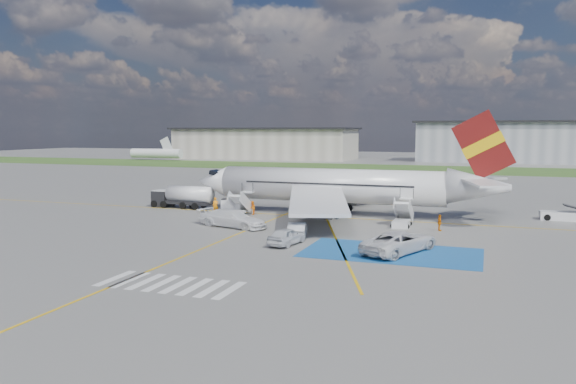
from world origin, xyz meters
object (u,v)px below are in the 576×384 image
at_px(fuel_tanker, 183,199).
at_px(car_silver_b, 297,229).
at_px(gpu_cart, 232,207).
at_px(van_white_a, 400,238).
at_px(car_silver_a, 286,236).
at_px(van_white_b, 232,216).
at_px(airliner, 343,186).
at_px(belt_loader, 568,216).

xyz_separation_m(fuel_tanker, car_silver_b, (19.83, -13.64, -0.44)).
relative_size(gpu_cart, car_silver_b, 0.57).
relative_size(car_silver_b, van_white_a, 0.72).
bearing_deg(fuel_tanker, car_silver_a, -37.44).
bearing_deg(van_white_b, car_silver_a, -113.99).
bearing_deg(car_silver_b, van_white_b, -34.83).
height_order(airliner, fuel_tanker, airliner).
distance_m(gpu_cart, van_white_b, 8.48).
distance_m(airliner, belt_loader, 24.52).
distance_m(car_silver_b, van_white_b, 8.55).
bearing_deg(fuel_tanker, van_white_b, -38.82).
xyz_separation_m(van_white_a, van_white_b, (-17.76, 6.19, -0.02)).
distance_m(car_silver_a, van_white_a, 9.62).
bearing_deg(van_white_a, belt_loader, -100.80).
height_order(gpu_cart, car_silver_b, gpu_cart).
bearing_deg(van_white_b, belt_loader, -49.35).
xyz_separation_m(fuel_tanker, belt_loader, (44.39, 5.42, -0.73)).
xyz_separation_m(fuel_tanker, van_white_a, (29.61, -16.80, -0.00)).
bearing_deg(van_white_a, car_silver_a, 24.50).
relative_size(airliner, gpu_cart, 14.42).
xyz_separation_m(belt_loader, car_silver_b, (-24.56, -19.07, 0.30)).
xyz_separation_m(airliner, van_white_a, (9.12, -17.61, -2.22)).
height_order(fuel_tanker, gpu_cart, fuel_tanker).
bearing_deg(airliner, car_silver_a, -91.55).
height_order(car_silver_a, car_silver_b, car_silver_a).
height_order(car_silver_b, van_white_b, van_white_b).
bearing_deg(fuel_tanker, van_white_a, -26.52).
relative_size(gpu_cart, belt_loader, 0.43).
height_order(belt_loader, van_white_a, van_white_a).
xyz_separation_m(belt_loader, car_silver_a, (-24.39, -22.51, 0.31)).
relative_size(fuel_tanker, van_white_a, 1.33).
relative_size(car_silver_a, car_silver_b, 0.98).
relative_size(fuel_tanker, belt_loader, 1.39).
relative_size(airliner, van_white_b, 6.26).
bearing_deg(gpu_cart, van_white_a, -48.48).
bearing_deg(van_white_b, fuel_tanker, 62.54).
bearing_deg(fuel_tanker, belt_loader, 10.02).
relative_size(fuel_tanker, van_white_b, 1.41).
relative_size(car_silver_b, van_white_b, 0.76).
bearing_deg(airliner, belt_loader, 10.94).
distance_m(belt_loader, car_silver_b, 31.10).
distance_m(car_silver_a, car_silver_b, 3.45).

